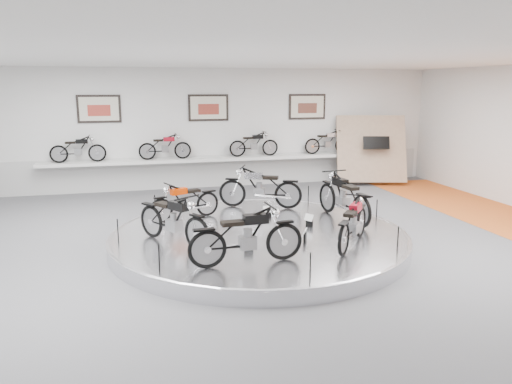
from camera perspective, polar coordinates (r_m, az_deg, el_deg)
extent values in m
plane|color=#4F4F51|center=(10.68, 0.76, -6.57)|extent=(16.00, 16.00, 0.00)
plane|color=white|center=(10.14, 0.82, 15.38)|extent=(16.00, 16.00, 0.00)
plane|color=silver|center=(17.04, -5.43, 7.22)|extent=(16.00, 0.00, 16.00)
cube|color=#BCBCBA|center=(17.20, -5.33, 2.40)|extent=(15.68, 0.04, 1.10)
cylinder|color=silver|center=(10.91, 0.35, -5.34)|extent=(6.40, 6.40, 0.30)
torus|color=#B2B2BA|center=(10.87, 0.35, -4.74)|extent=(6.40, 6.40, 0.10)
cube|color=silver|center=(16.85, -5.20, 3.75)|extent=(11.00, 0.55, 0.10)
cube|color=beige|center=(16.77, -17.50, 9.05)|extent=(1.35, 0.06, 0.88)
cube|color=beige|center=(16.95, -5.46, 9.57)|extent=(1.35, 0.06, 0.88)
cube|color=beige|center=(17.84, 5.88, 9.68)|extent=(1.35, 0.06, 0.88)
cube|color=tan|center=(18.02, 13.03, 4.82)|extent=(2.56, 1.52, 2.30)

